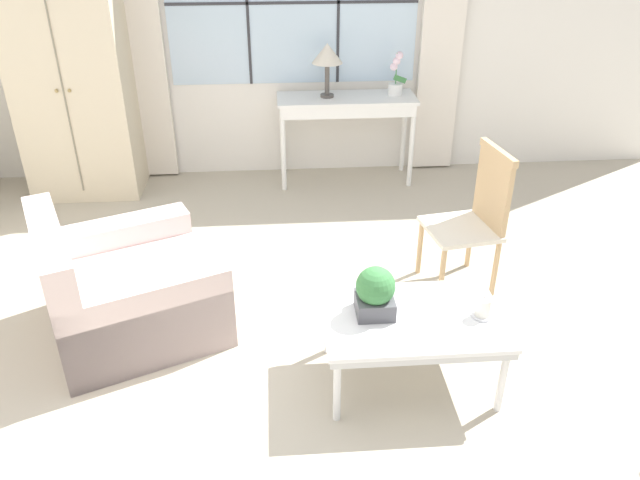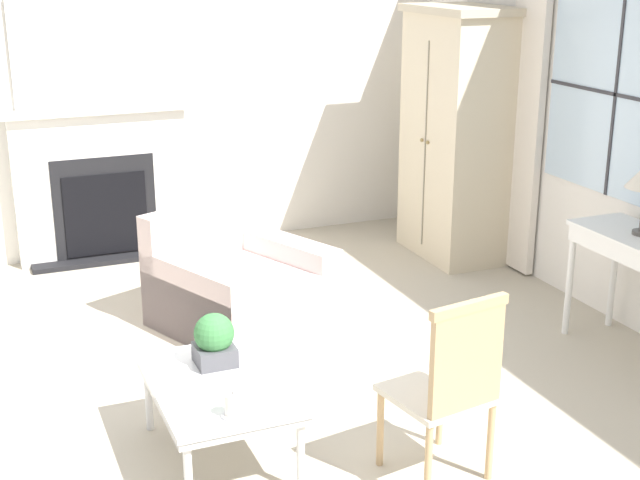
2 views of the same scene
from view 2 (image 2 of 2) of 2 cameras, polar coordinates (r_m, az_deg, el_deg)
name	(u,v)px [view 2 (image 2 of 2)]	position (r m, az deg, el deg)	size (l,w,h in m)	color
ground_plane	(205,412)	(5.11, -7.39, -10.88)	(14.00, 14.00, 0.00)	#B2A893
wall_left	(171,83)	(7.64, -9.52, 9.85)	(0.06, 7.20, 2.80)	silver
fireplace	(101,173)	(7.53, -13.84, 4.20)	(0.34, 1.47, 2.13)	black
armoire	(456,134)	(7.40, 8.71, 6.72)	(1.00, 0.62, 2.05)	beige
armchair_upholstered	(238,288)	(6.12, -5.24, -3.06)	(1.27, 1.28, 0.78)	beige
side_chair_wooden	(451,381)	(4.26, 8.38, -8.91)	(0.51, 0.51, 0.97)	beige
coffee_table	(219,390)	(4.49, -6.51, -9.49)	(0.95, 0.64, 0.43)	silver
potted_plant_small	(214,340)	(4.60, -6.78, -6.36)	(0.21, 0.21, 0.27)	#4C4C51
pillar_candle	(233,406)	(4.13, -5.57, -10.54)	(0.11, 0.11, 0.13)	silver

